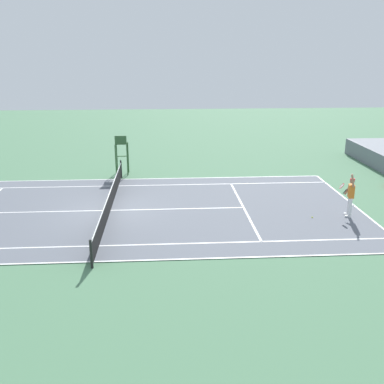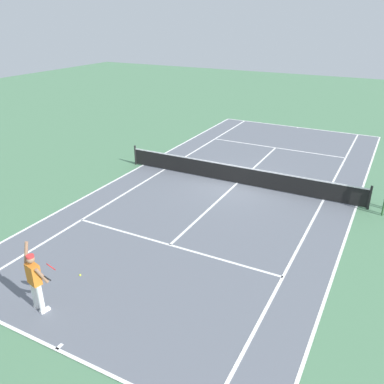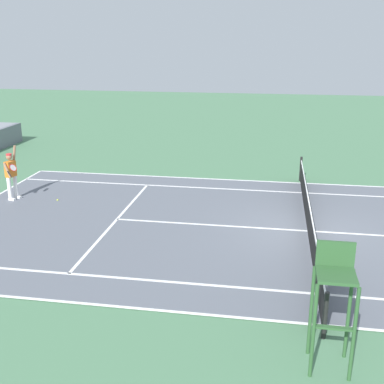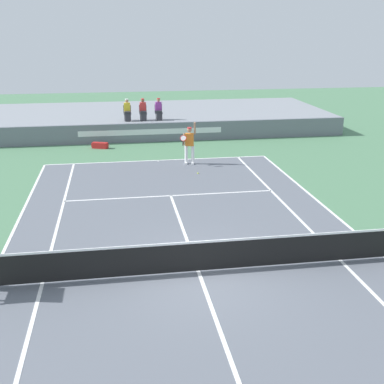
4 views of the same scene
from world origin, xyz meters
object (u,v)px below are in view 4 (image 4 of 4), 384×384
at_px(spectator_seated_0, 127,110).
at_px(spectator_seated_2, 159,109).
at_px(equipment_bag, 100,145).
at_px(spectator_seated_1, 143,110).
at_px(tennis_player, 189,144).
at_px(tennis_ball, 198,173).

relative_size(spectator_seated_0, spectator_seated_2, 1.00).
height_order(spectator_seated_2, equipment_bag, spectator_seated_2).
bearing_deg(spectator_seated_0, equipment_bag, -127.09).
bearing_deg(equipment_bag, spectator_seated_0, 52.91).
relative_size(spectator_seated_1, tennis_player, 0.61).
distance_m(spectator_seated_1, equipment_bag, 3.69).
bearing_deg(tennis_ball, spectator_seated_1, 103.68).
bearing_deg(spectator_seated_0, spectator_seated_2, 0.00).
distance_m(tennis_player, equipment_bag, 6.02).
xyz_separation_m(spectator_seated_2, equipment_bag, (-3.48, -2.16, -1.55)).
bearing_deg(spectator_seated_2, spectator_seated_0, 180.00).
xyz_separation_m(spectator_seated_1, tennis_player, (1.81, -6.21, -0.72)).
bearing_deg(spectator_seated_1, tennis_player, -73.79).
relative_size(spectator_seated_2, tennis_ball, 18.60).
distance_m(spectator_seated_0, tennis_player, 6.82).
height_order(spectator_seated_2, tennis_ball, spectator_seated_2).
xyz_separation_m(spectator_seated_0, spectator_seated_1, (0.93, 0.00, 0.00)).
distance_m(spectator_seated_2, tennis_ball, 8.18).
distance_m(tennis_player, tennis_ball, 1.98).
relative_size(spectator_seated_2, tennis_player, 0.61).
distance_m(spectator_seated_1, tennis_player, 6.51).
bearing_deg(equipment_bag, spectator_seated_2, 31.74).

